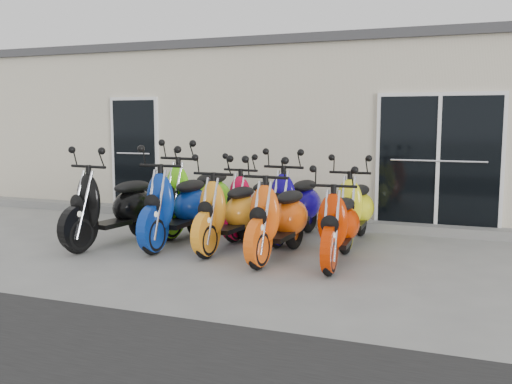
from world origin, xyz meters
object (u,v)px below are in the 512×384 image
(scooter_front_red, at_px, (339,214))
(scooter_back_green, at_px, (197,186))
(scooter_back_red, at_px, (254,194))
(scooter_back_blue, at_px, (295,193))
(scooter_back_yellow, at_px, (355,198))
(scooter_front_blue, at_px, (177,195))
(scooter_front_orange_b, at_px, (279,206))
(scooter_front_black, at_px, (112,195))
(scooter_front_orange_a, at_px, (228,201))

(scooter_front_red, distance_m, scooter_back_green, 2.91)
(scooter_back_green, bearing_deg, scooter_back_red, 16.92)
(scooter_back_blue, height_order, scooter_back_yellow, scooter_back_blue)
(scooter_front_blue, xyz_separation_m, scooter_front_orange_b, (1.69, -0.25, -0.05))
(scooter_front_black, height_order, scooter_front_red, scooter_front_black)
(scooter_front_black, relative_size, scooter_back_red, 1.10)
(scooter_front_red, bearing_deg, scooter_front_orange_a, 168.21)
(scooter_front_black, xyz_separation_m, scooter_front_blue, (0.91, 0.33, 0.01))
(scooter_front_orange_b, xyz_separation_m, scooter_back_blue, (-0.16, 1.25, 0.02))
(scooter_front_orange_a, height_order, scooter_back_blue, scooter_back_blue)
(scooter_front_orange_b, height_order, scooter_back_yellow, scooter_front_orange_b)
(scooter_front_orange_b, xyz_separation_m, scooter_back_yellow, (0.77, 1.30, -0.02))
(scooter_front_blue, height_order, scooter_front_red, scooter_front_blue)
(scooter_front_blue, relative_size, scooter_front_orange_b, 1.07)
(scooter_front_orange_b, distance_m, scooter_back_blue, 1.26)
(scooter_front_black, height_order, scooter_front_orange_b, scooter_front_black)
(scooter_front_red, height_order, scooter_back_yellow, scooter_back_yellow)
(scooter_front_orange_a, distance_m, scooter_back_green, 1.34)
(scooter_front_orange_a, bearing_deg, scooter_front_orange_b, -13.14)
(scooter_front_black, bearing_deg, scooter_back_green, 66.92)
(scooter_back_red, distance_m, scooter_back_yellow, 1.65)
(scooter_front_blue, height_order, scooter_back_blue, scooter_front_blue)
(scooter_front_red, bearing_deg, scooter_back_green, 153.20)
(scooter_front_orange_b, xyz_separation_m, scooter_back_red, (-0.87, 1.32, -0.03))
(scooter_front_orange_a, xyz_separation_m, scooter_back_yellow, (1.63, 1.04, -0.01))
(scooter_front_orange_a, distance_m, scooter_back_yellow, 1.93)
(scooter_front_black, xyz_separation_m, scooter_back_yellow, (3.37, 1.38, -0.06))
(scooter_front_blue, relative_size, scooter_back_blue, 1.04)
(scooter_back_blue, bearing_deg, scooter_front_black, -146.24)
(scooter_front_blue, bearing_deg, scooter_back_yellow, 22.85)
(scooter_front_orange_a, relative_size, scooter_back_red, 1.03)
(scooter_front_orange_a, distance_m, scooter_front_red, 1.70)
(scooter_back_green, bearing_deg, scooter_front_orange_b, -24.24)
(scooter_back_blue, distance_m, scooter_back_yellow, 0.93)
(scooter_front_orange_a, xyz_separation_m, scooter_front_orange_b, (0.86, -0.26, 0.01))
(scooter_front_red, bearing_deg, scooter_front_orange_b, 176.89)
(scooter_front_orange_a, distance_m, scooter_back_red, 1.06)
(scooter_back_yellow, bearing_deg, scooter_back_red, 178.64)
(scooter_front_blue, relative_size, scooter_front_orange_a, 1.08)
(scooter_front_orange_b, bearing_deg, scooter_back_blue, 100.93)
(scooter_front_orange_a, height_order, scooter_back_red, scooter_front_orange_a)
(scooter_front_black, xyz_separation_m, scooter_back_green, (0.77, 1.25, 0.03))
(scooter_front_red, bearing_deg, scooter_back_blue, 125.25)
(scooter_front_blue, xyz_separation_m, scooter_front_red, (2.51, -0.26, -0.10))
(scooter_front_black, xyz_separation_m, scooter_front_red, (3.42, 0.07, -0.09))
(scooter_front_red, distance_m, scooter_back_blue, 1.60)
(scooter_front_blue, distance_m, scooter_front_red, 2.53)
(scooter_front_blue, bearing_deg, scooter_back_green, 98.60)
(scooter_front_orange_b, xyz_separation_m, scooter_front_red, (0.82, -0.00, -0.05))
(scooter_back_green, relative_size, scooter_back_blue, 1.08)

